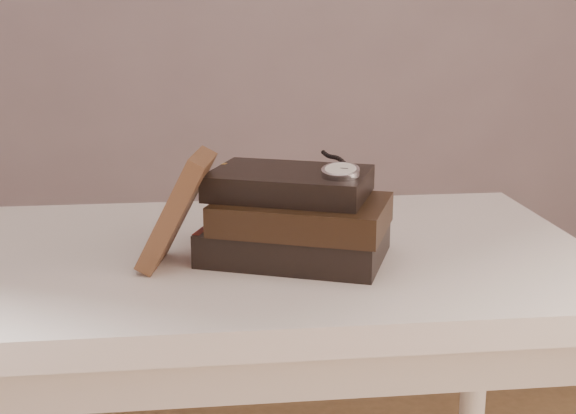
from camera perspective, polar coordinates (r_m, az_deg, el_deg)
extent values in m
cube|color=silver|center=(1.17, -2.50, -3.97)|extent=(1.00, 0.60, 0.04)
cube|color=white|center=(1.19, -2.47, -6.71)|extent=(0.88, 0.49, 0.08)
cylinder|color=white|center=(1.64, 13.27, -12.99)|extent=(0.05, 0.05, 0.71)
cube|color=black|center=(1.12, 0.51, -2.55)|extent=(0.29, 0.25, 0.05)
cube|color=beige|center=(1.12, 0.66, -2.56)|extent=(0.28, 0.24, 0.04)
cube|color=gold|center=(1.18, -4.90, -1.73)|extent=(0.01, 0.01, 0.05)
cube|color=maroon|center=(1.15, -5.28, -2.08)|extent=(0.07, 0.15, 0.05)
cube|color=black|center=(1.10, 1.03, -0.52)|extent=(0.28, 0.24, 0.04)
cube|color=beige|center=(1.10, 1.19, -0.53)|extent=(0.26, 0.22, 0.03)
cube|color=gold|center=(1.15, -4.16, 0.16)|extent=(0.01, 0.01, 0.04)
cube|color=black|center=(1.11, 0.14, 1.74)|extent=(0.26, 0.22, 0.04)
cube|color=beige|center=(1.11, 0.29, 1.73)|extent=(0.25, 0.21, 0.03)
cube|color=gold|center=(1.16, -4.62, 2.27)|extent=(0.01, 0.01, 0.04)
cube|color=#472B1B|center=(1.08, -8.07, -0.19)|extent=(0.12, 0.12, 0.16)
cylinder|color=silver|center=(1.06, 3.83, 2.52)|extent=(0.07, 0.07, 0.02)
cylinder|color=white|center=(1.06, 3.83, 2.77)|extent=(0.06, 0.05, 0.01)
torus|color=silver|center=(1.06, 3.83, 2.74)|extent=(0.06, 0.06, 0.01)
cylinder|color=silver|center=(1.09, 4.14, 2.84)|extent=(0.01, 0.01, 0.01)
cube|color=black|center=(1.07, 3.90, 2.89)|extent=(0.01, 0.01, 0.00)
cube|color=black|center=(1.06, 4.11, 2.81)|extent=(0.01, 0.01, 0.00)
sphere|color=black|center=(1.10, 4.07, 3.21)|extent=(0.01, 0.01, 0.01)
sphere|color=black|center=(1.11, 3.91, 3.36)|extent=(0.01, 0.01, 0.01)
sphere|color=black|center=(1.11, 3.75, 3.48)|extent=(0.01, 0.01, 0.01)
sphere|color=black|center=(1.12, 3.60, 3.56)|extent=(0.01, 0.01, 0.01)
sphere|color=black|center=(1.13, 3.45, 3.62)|extent=(0.01, 0.01, 0.01)
sphere|color=black|center=(1.14, 3.30, 3.64)|extent=(0.01, 0.01, 0.01)
sphere|color=black|center=(1.15, 3.15, 3.66)|extent=(0.01, 0.01, 0.01)
sphere|color=black|center=(1.15, 3.01, 3.70)|extent=(0.01, 0.01, 0.01)
sphere|color=black|center=(1.16, 2.86, 3.77)|extent=(0.01, 0.01, 0.01)
sphere|color=black|center=(1.17, 2.72, 3.86)|extent=(0.01, 0.01, 0.01)
sphere|color=black|center=(1.18, 2.58, 3.99)|extent=(0.01, 0.01, 0.01)
torus|color=silver|center=(1.21, -3.84, 1.11)|extent=(0.05, 0.03, 0.05)
torus|color=silver|center=(1.19, -1.39, 0.96)|extent=(0.05, 0.03, 0.05)
cylinder|color=silver|center=(1.20, -2.62, 1.18)|extent=(0.01, 0.01, 0.00)
cylinder|color=silver|center=(1.27, -3.98, 1.47)|extent=(0.04, 0.11, 0.03)
cylinder|color=silver|center=(1.24, 0.36, 1.20)|extent=(0.04, 0.11, 0.03)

